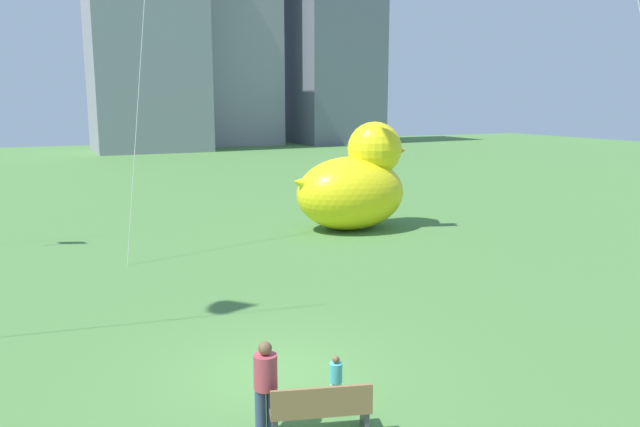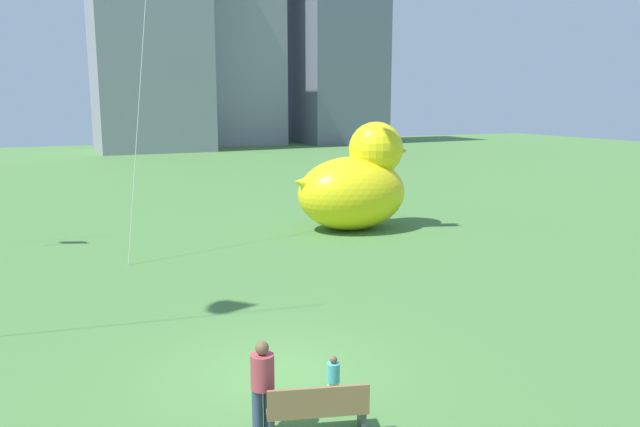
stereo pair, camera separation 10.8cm
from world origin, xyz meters
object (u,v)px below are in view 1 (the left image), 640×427
Objects in this scene: park_bench at (321,409)px; giant_inflatable_duck at (355,184)px; person_child at (336,379)px; person_adult at (266,383)px.

giant_inflatable_duck is at bearing 59.64° from park_bench.
giant_inflatable_duck is (7.71, 13.51, 1.40)m from person_child.
park_bench is 1.08× the size of person_adult.
park_bench is at bearing -31.81° from person_adult.
person_adult is at bearing -167.85° from person_child.
person_child is (0.67, 0.79, 0.05)m from park_bench.
park_bench is 0.31× the size of giant_inflatable_duck.
person_child is at bearing 12.15° from person_adult.
giant_inflatable_duck is (9.15, 13.82, 1.05)m from person_adult.
park_bench is 1.80× the size of person_child.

